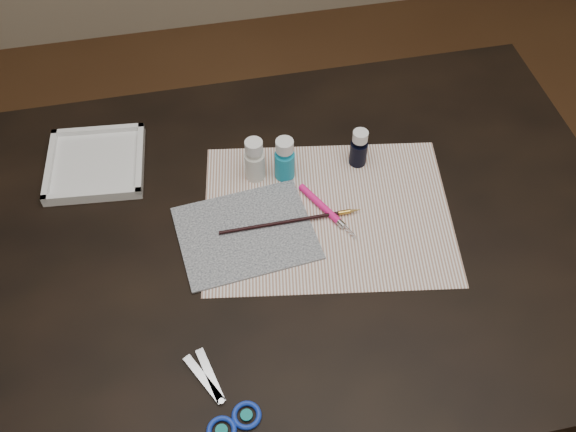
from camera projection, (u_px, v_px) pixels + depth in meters
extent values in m
cube|color=#422614|center=(288.00, 393.00, 1.80)|extent=(3.50, 3.50, 0.02)
cube|color=black|center=(288.00, 328.00, 1.50)|extent=(1.30, 0.90, 0.75)
cube|color=white|center=(327.00, 213.00, 1.23)|extent=(0.52, 0.43, 0.00)
cube|color=black|center=(246.00, 233.00, 1.20)|extent=(0.27, 0.22, 0.00)
cylinder|color=silver|center=(255.00, 160.00, 1.25)|extent=(0.05, 0.05, 0.10)
cylinder|color=#1790B0|center=(285.00, 159.00, 1.26)|extent=(0.05, 0.05, 0.10)
cylinder|color=black|center=(359.00, 148.00, 1.28)|extent=(0.05, 0.05, 0.09)
cube|color=white|center=(96.00, 163.00, 1.30)|extent=(0.21, 0.21, 0.02)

